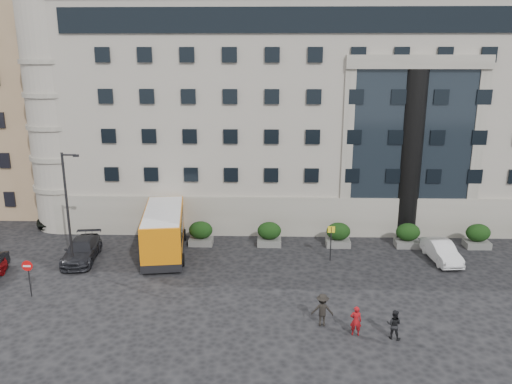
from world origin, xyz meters
TOP-DOWN VIEW (x-y plane):
  - ground at (0.00, 0.00)m, footprint 120.00×120.00m
  - civic_building at (6.00, 22.00)m, footprint 44.00×24.00m
  - entrance_column at (12.00, 10.30)m, footprint 1.80×1.80m
  - apartment_near at (-24.00, 20.00)m, footprint 14.00×14.00m
  - apartment_far at (-27.00, 38.00)m, footprint 13.00×13.00m
  - hedge_a at (-4.00, 7.80)m, footprint 1.80×1.26m
  - hedge_b at (1.20, 7.80)m, footprint 1.80×1.26m
  - hedge_c at (6.40, 7.80)m, footprint 1.80×1.26m
  - hedge_d at (11.60, 7.80)m, footprint 1.80×1.26m
  - hedge_e at (16.80, 7.80)m, footprint 1.80×1.26m
  - street_lamp at (-11.94, 3.00)m, footprint 1.16×0.18m
  - bus_stop_sign at (5.50, 5.00)m, footprint 0.50×0.08m
  - no_entry_sign at (-13.00, -1.04)m, footprint 0.64×0.16m
  - minibus at (-6.41, 5.99)m, footprint 3.79×8.09m
  - red_truck at (-16.30, 18.02)m, footprint 2.83×5.14m
  - parked_car_c at (-11.96, 4.58)m, footprint 2.62×5.27m
  - parked_car_d at (-17.00, 12.52)m, footprint 2.91×5.32m
  - white_taxi at (13.26, 5.16)m, footprint 1.91×4.40m
  - pedestrian_a at (5.67, -4.74)m, footprint 0.62×0.43m
  - pedestrian_b at (7.55, -4.99)m, footprint 0.92×0.83m
  - pedestrian_c at (4.05, -3.81)m, footprint 1.19×0.73m

SIDE VIEW (x-z plane):
  - ground at x=0.00m, z-range 0.00..0.00m
  - white_taxi at x=13.26m, z-range 0.00..1.41m
  - parked_car_d at x=-17.00m, z-range 0.00..1.41m
  - parked_car_c at x=-11.96m, z-range 0.00..1.47m
  - pedestrian_b at x=7.55m, z-range 0.00..1.55m
  - pedestrian_a at x=5.67m, z-range 0.00..1.61m
  - pedestrian_c at x=4.05m, z-range 0.00..1.79m
  - hedge_a at x=-4.00m, z-range 0.01..1.85m
  - hedge_b at x=1.20m, z-range 0.01..1.85m
  - hedge_c at x=6.40m, z-range 0.01..1.85m
  - hedge_d at x=11.60m, z-range 0.01..1.85m
  - hedge_e at x=16.80m, z-range 0.01..1.85m
  - red_truck at x=-16.30m, z-range 0.03..2.67m
  - no_entry_sign at x=-13.00m, z-range 0.49..2.81m
  - bus_stop_sign at x=5.50m, z-range 0.47..2.99m
  - minibus at x=-6.41m, z-range 0.16..3.41m
  - street_lamp at x=-11.94m, z-range 0.37..8.37m
  - entrance_column at x=12.00m, z-range 0.00..13.00m
  - civic_building at x=6.00m, z-range 0.00..18.00m
  - apartment_near at x=-24.00m, z-range 0.00..20.00m
  - apartment_far at x=-27.00m, z-range 0.00..22.00m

